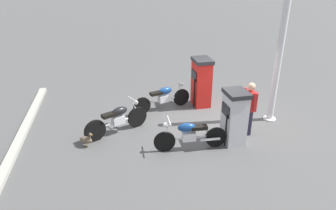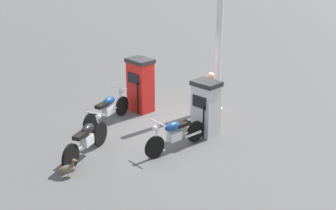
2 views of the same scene
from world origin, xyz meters
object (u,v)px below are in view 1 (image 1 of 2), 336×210
object	(u,v)px
motorcycle_near_pump	(163,97)
motorcycle_far_pump	(190,135)
canopy_support_pole	(280,52)
fuel_pump_far	(234,117)
wandering_duck	(86,140)
attendant_person	(249,105)
fuel_pump_near	(201,82)
motorcycle_extra	(118,119)

from	to	relation	value
motorcycle_near_pump	motorcycle_far_pump	bearing A→B (deg)	91.87
canopy_support_pole	motorcycle_near_pump	bearing A→B (deg)	-26.60
fuel_pump_far	motorcycle_far_pump	xyz separation A→B (m)	(1.30, 0.05, -0.34)
motorcycle_near_pump	wandering_duck	bearing A→B (deg)	34.23
wandering_duck	canopy_support_pole	bearing A→B (deg)	-178.11
attendant_person	fuel_pump_far	bearing A→B (deg)	28.17
fuel_pump_far	motorcycle_near_pump	bearing A→B (deg)	-61.57
fuel_pump_far	motorcycle_far_pump	bearing A→B (deg)	2.43
motorcycle_near_pump	motorcycle_far_pump	distance (m)	2.61
fuel_pump_near	attendant_person	size ratio (longest dim) A/B	1.07
fuel_pump_near	wandering_duck	bearing A→B (deg)	24.61
wandering_duck	fuel_pump_far	bearing A→B (deg)	169.01
attendant_person	wandering_duck	size ratio (longest dim) A/B	3.57
fuel_pump_far	attendant_person	size ratio (longest dim) A/B	0.97
attendant_person	wandering_duck	world-z (taller)	attendant_person
motorcycle_extra	canopy_support_pole	world-z (taller)	canopy_support_pole
fuel_pump_far	motorcycle_extra	size ratio (longest dim) A/B	0.81
fuel_pump_far	motorcycle_near_pump	world-z (taller)	fuel_pump_far
motorcycle_far_pump	wandering_duck	distance (m)	2.83
attendant_person	canopy_support_pole	bearing A→B (deg)	-151.43
attendant_person	motorcycle_far_pump	bearing A→B (deg)	11.45
fuel_pump_near	motorcycle_extra	distance (m)	3.35
motorcycle_far_pump	canopy_support_pole	world-z (taller)	canopy_support_pole
attendant_person	canopy_support_pole	xyz separation A→B (m)	(-1.16, -0.63, 1.31)
fuel_pump_near	canopy_support_pole	bearing A→B (deg)	137.45
motorcycle_near_pump	motorcycle_extra	distance (m)	2.09
motorcycle_near_pump	attendant_person	distance (m)	3.02
motorcycle_far_pump	wandering_duck	size ratio (longest dim) A/B	4.48
wandering_duck	canopy_support_pole	distance (m)	6.11
motorcycle_far_pump	attendant_person	bearing A→B (deg)	-168.55
fuel_pump_far	attendant_person	world-z (taller)	attendant_person
motorcycle_near_pump	motorcycle_extra	xyz separation A→B (m)	(1.68, 1.24, 0.00)
wandering_duck	motorcycle_extra	bearing A→B (deg)	-150.16
wandering_duck	attendant_person	bearing A→B (deg)	174.54
motorcycle_far_pump	attendant_person	world-z (taller)	attendant_person
fuel_pump_far	motorcycle_extra	xyz separation A→B (m)	(3.06, -1.31, -0.32)
fuel_pump_near	motorcycle_extra	world-z (taller)	fuel_pump_near
motorcycle_extra	canopy_support_pole	size ratio (longest dim) A/B	0.42
fuel_pump_far	canopy_support_pole	world-z (taller)	canopy_support_pole
fuel_pump_near	motorcycle_far_pump	bearing A→B (deg)	64.01
fuel_pump_far	motorcycle_extra	bearing A→B (deg)	-23.09
motorcycle_near_pump	motorcycle_extra	size ratio (longest dim) A/B	1.09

